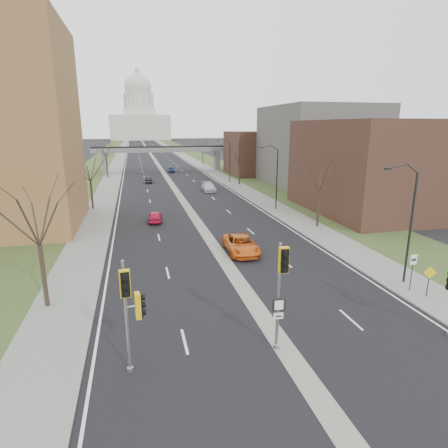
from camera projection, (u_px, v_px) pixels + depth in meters
name	position (u px, v px, depth m)	size (l,w,h in m)	color
ground	(286.00, 350.00, 19.36)	(700.00, 700.00, 0.00)	black
road_surface	(150.00, 153.00, 160.46)	(20.00, 600.00, 0.01)	black
median_strip	(150.00, 153.00, 160.46)	(1.20, 600.00, 0.02)	gray
sidewalk_right	(178.00, 153.00, 163.15)	(4.00, 600.00, 0.12)	gray
sidewalk_left	(121.00, 153.00, 157.74)	(4.00, 600.00, 0.12)	gray
grass_verge_right	(192.00, 152.00, 164.51)	(8.00, 600.00, 0.10)	#283E1C
grass_verge_left	(106.00, 154.00, 156.39)	(8.00, 600.00, 0.10)	#283E1C
commercial_block_near	(375.00, 167.00, 49.59)	(16.00, 20.00, 12.00)	#43291F
commercial_block_mid	(318.00, 146.00, 72.69)	(18.00, 22.00, 15.00)	#5E5B56
commercial_block_far	(259.00, 153.00, 88.90)	(14.00, 14.00, 10.00)	#43291F
pedestrian_bridge	(162.00, 153.00, 93.39)	(34.00, 3.00, 6.45)	slate
capitol	(140.00, 117.00, 315.66)	(48.00, 42.00, 55.75)	beige
streetlight_near	(405.00, 190.00, 25.72)	(2.61, 0.20, 8.70)	black
streetlight_mid	(272.00, 159.00, 50.18)	(2.61, 0.20, 8.70)	black
streetlight_far	(226.00, 148.00, 74.64)	(2.61, 0.20, 8.70)	black
tree_left_a	(35.00, 206.00, 22.28)	(7.20, 7.20, 9.40)	#382B21
tree_left_b	(89.00, 164.00, 50.60)	(6.75, 6.75, 8.81)	#382B21
tree_left_c	(105.00, 146.00, 82.37)	(7.65, 7.65, 9.99)	#382B21
tree_right_a	(321.00, 169.00, 41.31)	(7.20, 7.20, 9.40)	#382B21
tree_right_b	(240.00, 155.00, 72.55)	(6.30, 6.30, 8.22)	#382B21
tree_right_c	(203.00, 141.00, 109.87)	(7.65, 7.65, 9.99)	#382B21
signal_pole_left	(131.00, 302.00, 16.65)	(0.96, 1.08, 5.57)	gray
signal_pole_median	(281.00, 279.00, 18.20)	(0.67, 0.94, 5.77)	gray
speed_limit_sign	(413.00, 266.00, 25.77)	(0.56, 0.08, 2.61)	black
warning_sign	(429.00, 277.00, 24.89)	(0.79, 0.34, 2.13)	black
car_left_near	(155.00, 216.00, 45.15)	(1.59, 3.96, 1.35)	#BE1538
car_left_far	(149.00, 180.00, 76.47)	(1.33, 3.82, 1.26)	black
car_right_near	(241.00, 244.00, 34.12)	(2.60, 5.63, 1.57)	#D55E16
car_right_mid	(209.00, 187.00, 66.48)	(2.09, 5.13, 1.49)	#BABCC3
car_right_far	(171.00, 169.00, 93.98)	(1.63, 4.05, 1.38)	navy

